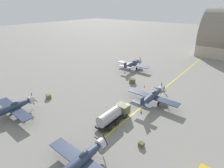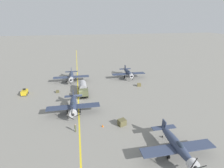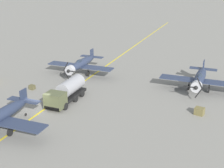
{
  "view_description": "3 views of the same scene",
  "coord_description": "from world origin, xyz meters",
  "px_view_note": "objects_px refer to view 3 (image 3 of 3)",
  "views": [
    {
      "loc": [
        15.63,
        -26.4,
        20.64
      ],
      "look_at": [
        -8.19,
        3.15,
        3.35
      ],
      "focal_mm": 28.0,
      "sensor_mm": 36.0,
      "label": 1
    },
    {
      "loc": [
        -0.68,
        42.74,
        20.68
      ],
      "look_at": [
        -9.41,
        -1.38,
        3.65
      ],
      "focal_mm": 28.0,
      "sensor_mm": 36.0,
      "label": 2
    },
    {
      "loc": [
        -22.42,
        30.8,
        17.59
      ],
      "look_at": [
        -8.08,
        -5.5,
        3.25
      ],
      "focal_mm": 50.0,
      "sensor_mm": 36.0,
      "label": 3
    }
  ],
  "objects_px": {
    "airplane_near_center": "(81,64)",
    "supply_crate_by_tanker": "(199,111)",
    "airplane_mid_center": "(0,116)",
    "fuel_tanker": "(66,92)",
    "supply_crate_mid_lane": "(32,87)",
    "airplane_near_left": "(200,78)"
  },
  "relations": [
    {
      "from": "airplane_near_center",
      "to": "supply_crate_by_tanker",
      "type": "xyz_separation_m",
      "value": [
        -21.51,
        8.99,
        -1.53
      ]
    },
    {
      "from": "airplane_mid_center",
      "to": "supply_crate_by_tanker",
      "type": "relative_size",
      "value": 10.39
    },
    {
      "from": "airplane_mid_center",
      "to": "supply_crate_by_tanker",
      "type": "bearing_deg",
      "value": -143.65
    },
    {
      "from": "fuel_tanker",
      "to": "supply_crate_mid_lane",
      "type": "distance_m",
      "value": 7.89
    },
    {
      "from": "airplane_near_left",
      "to": "supply_crate_mid_lane",
      "type": "distance_m",
      "value": 26.0
    },
    {
      "from": "airplane_near_left",
      "to": "fuel_tanker",
      "type": "relative_size",
      "value": 1.5
    },
    {
      "from": "fuel_tanker",
      "to": "supply_crate_by_tanker",
      "type": "bearing_deg",
      "value": -171.71
    },
    {
      "from": "airplane_near_center",
      "to": "supply_crate_by_tanker",
      "type": "bearing_deg",
      "value": 140.62
    },
    {
      "from": "fuel_tanker",
      "to": "supply_crate_by_tanker",
      "type": "xyz_separation_m",
      "value": [
        -17.96,
        -2.62,
        -1.03
      ]
    },
    {
      "from": "airplane_mid_center",
      "to": "fuel_tanker",
      "type": "distance_m",
      "value": 10.83
    },
    {
      "from": "fuel_tanker",
      "to": "supply_crate_mid_lane",
      "type": "height_order",
      "value": "fuel_tanker"
    },
    {
      "from": "airplane_near_left",
      "to": "fuel_tanker",
      "type": "bearing_deg",
      "value": 39.86
    },
    {
      "from": "airplane_mid_center",
      "to": "supply_crate_mid_lane",
      "type": "xyz_separation_m",
      "value": [
        4.81,
        -12.79,
        -1.66
      ]
    },
    {
      "from": "supply_crate_mid_lane",
      "to": "supply_crate_by_tanker",
      "type": "bearing_deg",
      "value": -179.28
    },
    {
      "from": "airplane_near_center",
      "to": "fuel_tanker",
      "type": "relative_size",
      "value": 1.5
    },
    {
      "from": "fuel_tanker",
      "to": "supply_crate_mid_lane",
      "type": "xyz_separation_m",
      "value": [
        7.46,
        -2.3,
        -1.16
      ]
    },
    {
      "from": "airplane_mid_center",
      "to": "supply_crate_by_tanker",
      "type": "height_order",
      "value": "airplane_mid_center"
    },
    {
      "from": "airplane_near_center",
      "to": "airplane_mid_center",
      "type": "distance_m",
      "value": 22.12
    },
    {
      "from": "airplane_near_left",
      "to": "airplane_near_center",
      "type": "bearing_deg",
      "value": 5.18
    },
    {
      "from": "airplane_near_left",
      "to": "supply_crate_mid_lane",
      "type": "relative_size",
      "value": 14.15
    },
    {
      "from": "fuel_tanker",
      "to": "supply_crate_mid_lane",
      "type": "relative_size",
      "value": 9.43
    },
    {
      "from": "airplane_near_center",
      "to": "supply_crate_by_tanker",
      "type": "distance_m",
      "value": 23.37
    }
  ]
}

